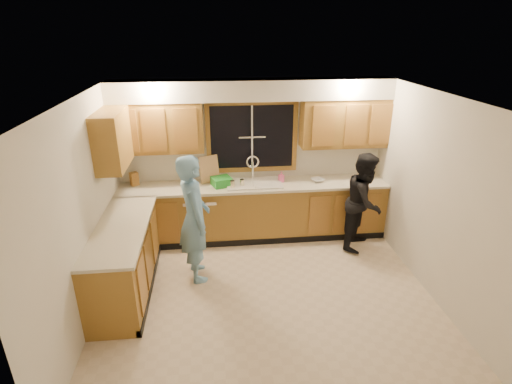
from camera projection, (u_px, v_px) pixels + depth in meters
floor at (267, 295)px, 5.15m from camera, size 4.20×4.20×0.00m
ceiling at (270, 99)px, 4.18m from camera, size 4.20×4.20×0.00m
wall_back at (252, 158)px, 6.41m from camera, size 4.20×0.00×4.20m
wall_left at (82, 216)px, 4.45m from camera, size 0.00×3.80×3.80m
wall_right at (438, 200)px, 4.88m from camera, size 0.00×3.80×3.80m
base_cabinets_back at (254, 212)px, 6.44m from camera, size 4.20×0.60×0.88m
base_cabinets_left at (125, 260)px, 5.12m from camera, size 0.60×1.90×0.88m
countertop_back at (254, 186)px, 6.25m from camera, size 4.20×0.63×0.04m
countertop_left at (121, 228)px, 4.94m from camera, size 0.63×1.90×0.04m
upper_cabinets_left at (157, 128)px, 5.89m from camera, size 1.35×0.33×0.75m
upper_cabinets_right at (344, 123)px, 6.18m from camera, size 1.35×0.33×0.75m
upper_cabinets_return at (112, 139)px, 5.28m from camera, size 0.33×0.90×0.75m
soffit at (253, 90)px, 5.82m from camera, size 4.20×0.35×0.30m
window_frame at (252, 137)px, 6.26m from camera, size 1.44×0.03×1.14m
sink at (254, 187)px, 6.28m from camera, size 0.86×0.52×0.57m
dishwasher at (201, 216)px, 6.36m from camera, size 0.60×0.56×0.82m
stove at (115, 286)px, 4.59m from camera, size 0.58×0.75×0.90m
man at (194, 219)px, 5.24m from camera, size 0.55×0.71×1.75m
woman at (364, 202)px, 6.04m from camera, size 0.89×0.93×1.51m
knife_block at (134, 179)px, 6.17m from camera, size 0.15×0.14×0.21m
cutting_board at (209, 169)px, 6.27m from camera, size 0.33×0.23×0.42m
dish_crate at (222, 182)px, 6.18m from camera, size 0.35×0.34×0.13m
soap_bottle at (281, 177)px, 6.32m from camera, size 0.09×0.09×0.17m
bowl at (318, 180)px, 6.35m from camera, size 0.24×0.24×0.05m
can_left at (232, 185)px, 6.06m from camera, size 0.09×0.09×0.13m
can_right at (242, 183)px, 6.13m from camera, size 0.08×0.08×0.12m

